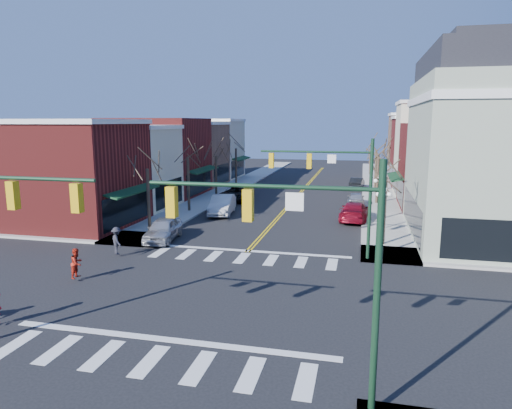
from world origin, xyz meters
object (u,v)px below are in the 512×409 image
Objects in this scene: pedestrian_dark_b at (117,241)px; lamppost_midblock at (379,193)px; car_left_mid at (222,205)px; car_right_mid at (356,199)px; car_left_far at (236,194)px; victorian_corner at (510,144)px; pedestrian_red_b at (77,263)px; lamppost_corner at (383,209)px; car_right_near at (354,211)px; car_right_far at (357,183)px; car_left_near at (163,229)px.

lamppost_midblock is at bearing -105.25° from pedestrian_dark_b.
car_left_mid is 1.28× the size of car_right_mid.
car_left_mid is at bearing -80.32° from car_left_far.
victorian_corner is 28.22m from pedestrian_red_b.
car_right_near is at bearing 100.07° from lamppost_corner.
lamppost_midblock is at bearing 100.98° from car_right_far.
car_right_near is 1.33× the size of car_right_mid.
car_left_far is at bearing 153.66° from victorian_corner.
car_right_near is at bearing 29.96° from car_left_near.
car_right_near is at bearing -8.01° from car_left_mid.
car_right_mid is at bearing -85.91° from car_right_near.
car_left_near is 0.89× the size of car_left_mid.
pedestrian_red_b is at bearing -104.69° from car_left_mid.
victorian_corner is 25.90m from car_right_far.
pedestrian_red_b is (-1.52, -25.08, 0.16)m from car_left_far.
car_left_near reaches higher than car_right_near.
lamppost_midblock is at bearing 120.39° from car_right_near.
pedestrian_red_b is at bearing 76.08° from car_right_far.
car_right_mid is (0.00, 7.06, -0.09)m from car_right_near.
car_left_mid is at bearing 75.47° from car_left_near.
lamppost_corner reaches higher than car_right_far.
lamppost_midblock is at bearing -48.28° from pedestrian_red_b.
car_right_mid is at bearing 4.97° from car_left_far.
lamppost_corner is 1.08× the size of car_right_mid.
lamppost_corner is 1.04× the size of car_right_far.
car_left_near is 2.93× the size of pedestrian_red_b.
victorian_corner is 3.29× the size of lamppost_midblock.
lamppost_midblock is 4.61m from car_right_near.
lamppost_midblock is (-8.30, 0.50, -3.70)m from victorian_corner.
car_left_far is at bearing 51.04° from car_right_far.
car_right_mid is (-1.80, 10.70, -2.28)m from lamppost_midblock.
pedestrian_red_b is at bearing -89.29° from car_left_far.
pedestrian_dark_b is at bearing 1.17° from pedestrian_red_b.
car_left_far is 3.29× the size of pedestrian_dark_b.
lamppost_midblock is 18.84m from pedestrian_dark_b.
pedestrian_dark_b is (-0.20, 4.32, 0.06)m from pedestrian_red_b.
car_right_mid is 0.97× the size of car_right_far.
car_left_mid is (-13.32, 10.17, -2.11)m from lamppost_corner.
car_left_far is 12.18m from car_right_mid.
car_left_mid is 0.96× the size of car_right_near.
car_right_far is (-0.07, 18.91, -0.09)m from car_right_near.
lamppost_midblock is 2.56× the size of pedestrian_dark_b.
car_right_far is 2.45× the size of pedestrian_dark_b.
pedestrian_dark_b is at bearing 73.37° from car_right_far.
victorian_corner reaches higher than car_left_mid.
car_left_far is (-13.98, 17.03, -2.19)m from lamppost_corner.
car_left_mid is 11.52m from car_right_near.
victorian_corner is 10.89m from lamppost_corner.
lamppost_corner is at bearing -64.03° from pedestrian_red_b.
car_left_far is at bearing -53.06° from pedestrian_dark_b.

